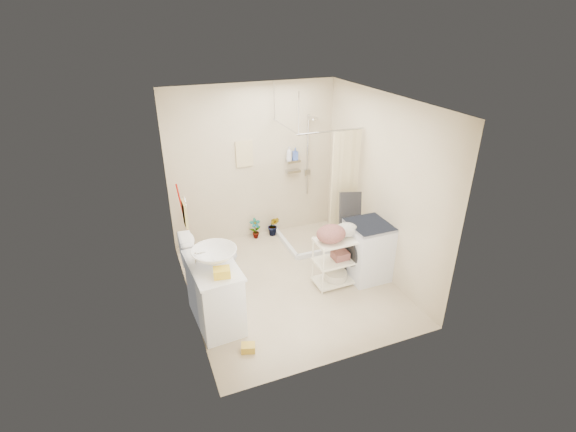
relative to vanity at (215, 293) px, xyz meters
name	(u,v)px	position (x,y,z in m)	size (l,w,h in m)	color
floor	(289,283)	(1.16, 0.41, -0.42)	(3.20, 3.20, 0.00)	beige
ceiling	(290,101)	(1.16, 0.41, 2.18)	(2.80, 3.20, 0.04)	silver
wall_back	(253,164)	(1.16, 2.01, 0.88)	(2.80, 0.04, 2.60)	beige
wall_front	(349,262)	(1.16, -1.19, 0.88)	(2.80, 0.04, 2.60)	beige
wall_left	(182,219)	(-0.24, 0.41, 0.88)	(0.04, 3.20, 2.60)	beige
wall_right	(381,187)	(2.56, 0.41, 0.88)	(0.04, 3.20, 2.60)	beige
vanity	(215,293)	(0.00, 0.00, 0.00)	(0.54, 0.96, 0.84)	white
sink	(214,256)	(0.04, 0.02, 0.51)	(0.55, 0.55, 0.19)	white
counter_basket	(222,272)	(0.05, -0.29, 0.47)	(0.19, 0.15, 0.11)	yellow
floor_basket	(248,347)	(0.21, -0.67, -0.36)	(0.23, 0.18, 0.12)	gold
toilet	(210,258)	(0.12, 0.87, -0.02)	(0.45, 0.79, 0.80)	white
mop	(181,218)	(-0.10, 1.87, 0.20)	(0.12, 0.12, 1.24)	#AA0E06
potted_plant_a	(255,229)	(1.11, 1.88, -0.24)	(0.19, 0.13, 0.37)	brown
potted_plant_b	(274,226)	(1.44, 1.86, -0.24)	(0.20, 0.16, 0.37)	brown
hanging_towel	(244,154)	(1.01, 1.99, 1.08)	(0.28, 0.03, 0.42)	beige
towel_ring	(185,212)	(-0.22, 0.21, 1.05)	(0.04, 0.22, 0.34)	#DDCC7D
tp_holder	(190,257)	(-0.20, 0.46, 0.30)	(0.08, 0.12, 0.14)	white
shower	(314,183)	(2.01, 1.46, 0.63)	(1.10, 1.10, 2.10)	silver
shampoo_bottle_a	(289,154)	(1.75, 1.92, 1.02)	(0.09, 0.09, 0.24)	silver
shampoo_bottle_b	(295,154)	(1.87, 1.94, 1.00)	(0.09, 0.09, 0.19)	#3853A5
washing_machine	(368,250)	(2.30, 0.18, 0.01)	(0.59, 0.61, 0.86)	silver
laundry_rack	(337,257)	(1.78, 0.17, 0.01)	(0.63, 0.37, 0.87)	white
ironing_board	(350,233)	(2.13, 0.44, 0.20)	(0.35, 0.10, 1.25)	black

